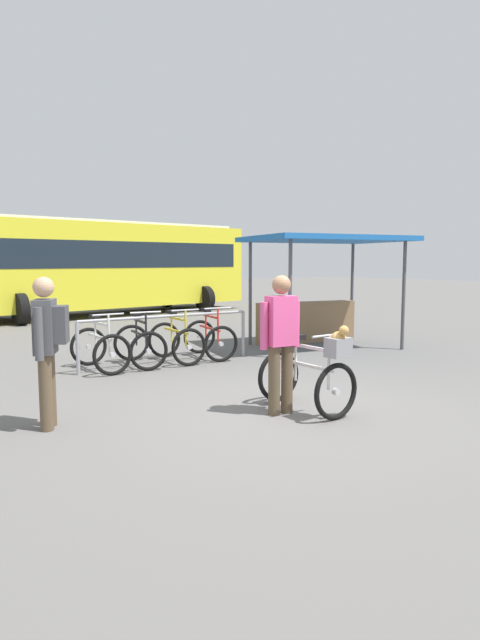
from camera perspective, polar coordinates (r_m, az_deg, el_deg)
ground_plane at (r=6.57m, az=4.25°, el=-9.65°), size 80.00×80.00×0.00m
bike_rack_rail at (r=9.38m, az=-7.68°, el=-0.72°), size 3.21×0.09×0.88m
racked_bike_white at (r=9.15m, az=-14.68°, el=-2.92°), size 0.71×1.13×0.97m
racked_bike_black at (r=9.40m, az=-10.63°, el=-2.59°), size 0.78×1.17×0.97m
racked_bike_yellow at (r=9.69m, az=-6.82°, el=-2.26°), size 0.69×1.11×0.97m
racked_bike_red at (r=10.02m, az=-3.24°, el=-1.94°), size 0.81×1.19×0.98m
featured_bicycle at (r=6.46m, az=7.74°, el=-5.54°), size 0.69×1.22×1.09m
person_with_featured_bike at (r=6.28m, az=4.37°, el=-1.92°), size 0.53×0.23×1.64m
pedestrian_with_backpack at (r=6.08m, az=-19.79°, el=-2.26°), size 0.43×0.49×1.64m
bus_distant at (r=18.61m, az=-14.19°, el=5.93°), size 10.23×4.20×3.08m
market_stall at (r=11.58m, az=8.13°, el=4.23°), size 3.48×2.85×2.30m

